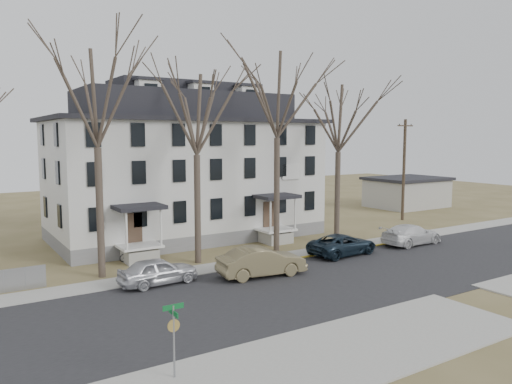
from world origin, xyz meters
TOP-DOWN VIEW (x-y plane):
  - ground at (0.00, 0.00)m, footprint 120.00×120.00m
  - main_road at (0.00, 2.00)m, footprint 120.00×10.00m
  - far_sidewalk at (0.00, 8.00)m, footprint 120.00×2.00m
  - near_sidewalk_left at (-8.00, -5.00)m, footprint 20.00×5.00m
  - yellow_curb at (5.00, 7.10)m, footprint 14.00×0.25m
  - boarding_house at (-2.00, 17.95)m, footprint 20.80×12.36m
  - distant_building at (26.00, 20.00)m, footprint 8.50×6.50m
  - tree_far_left at (-11.00, 9.80)m, footprint 8.40×8.40m
  - tree_mid_left at (-5.00, 9.80)m, footprint 7.80×7.80m
  - tree_center at (1.00, 9.80)m, footprint 9.00×9.00m
  - tree_mid_right at (6.50, 9.80)m, footprint 7.80×7.80m
  - utility_pole_far at (18.50, 14.00)m, footprint 2.00×0.28m
  - car_silver at (-8.89, 6.63)m, footprint 4.33×1.93m
  - car_tan at (-3.37, 4.99)m, footprint 5.21×2.39m
  - car_navy at (4.00, 6.39)m, footprint 5.16×2.67m
  - car_white at (10.43, 6.11)m, footprint 5.13×2.21m
  - bicycle_left at (-8.46, 12.21)m, footprint 1.60×0.63m
  - street_sign at (-12.33, -3.56)m, footprint 0.72×0.72m

SIDE VIEW (x-z plane):
  - ground at x=0.00m, z-range 0.00..0.00m
  - main_road at x=0.00m, z-range -0.02..0.02m
  - far_sidewalk at x=0.00m, z-range -0.04..0.04m
  - near_sidewalk_left at x=-8.00m, z-range -0.04..0.04m
  - yellow_curb at x=5.00m, z-range -0.03..0.03m
  - bicycle_left at x=-8.46m, z-range 0.00..0.83m
  - car_navy at x=4.00m, z-range 0.00..1.39m
  - car_silver at x=-8.89m, z-range 0.00..1.44m
  - car_white at x=10.43m, z-range 0.00..1.47m
  - car_tan at x=-3.37m, z-range 0.00..1.66m
  - distant_building at x=26.00m, z-range 0.00..3.35m
  - street_sign at x=-12.33m, z-range 0.42..2.95m
  - utility_pole_far at x=18.50m, z-range 0.15..9.65m
  - boarding_house at x=-2.00m, z-range -0.65..11.40m
  - tree_mid_left at x=-5.00m, z-range 3.23..15.97m
  - tree_mid_right at x=6.50m, z-range 3.23..15.97m
  - tree_far_left at x=-11.00m, z-range 3.48..17.20m
  - tree_center at x=1.00m, z-range 3.73..18.43m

